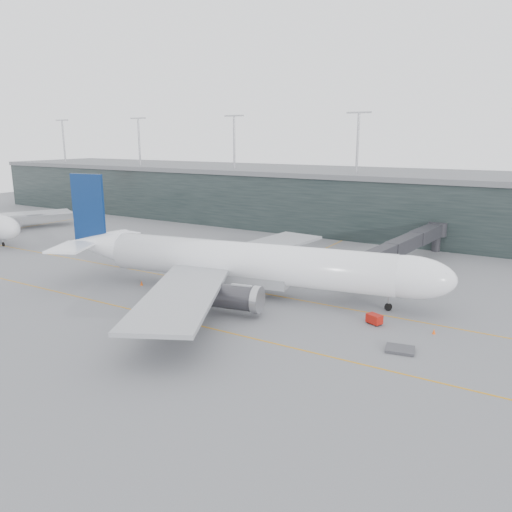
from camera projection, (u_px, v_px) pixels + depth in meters
The scene contains 17 objects.
ground at pixel (227, 278), 85.47m from camera, with size 320.00×320.00×0.00m, color slate.
taxiline_a at pixel (213, 284), 82.14m from camera, with size 160.00×0.25×0.02m, color #C68412.
taxiline_b at pixel (145, 313), 68.81m from camera, with size 160.00×0.25×0.02m, color #C68412.
taxiline_lead_main at pixel (304, 258), 99.62m from camera, with size 0.25×60.00×0.02m, color #C68412.
taxiline_lead_adj at pixel (46, 224), 139.80m from camera, with size 0.25×60.00×0.02m, color #C68412.
terminal at pixel (350, 199), 132.01m from camera, with size 240.00×36.00×29.00m.
main_aircraft at pixel (244, 263), 76.06m from camera, with size 62.78×58.28×17.66m.
jet_bridge at pixel (405, 243), 91.80m from camera, with size 7.14×43.24×6.20m.
gse_cart at pixel (374, 319), 64.43m from camera, with size 2.28×1.91×1.33m.
baggage_dolly at pixel (400, 349), 56.50m from camera, with size 3.17×2.54×0.32m, color #37383C.
uld_a at pixel (240, 258), 95.56m from camera, with size 2.10×1.68×1.89m.
uld_b at pixel (258, 258), 95.93m from camera, with size 1.84×1.48×1.65m.
uld_c at pixel (259, 260), 94.27m from camera, with size 2.18×1.92×1.69m.
cone_nose at pixel (434, 331), 61.32m from camera, with size 0.42×0.42×0.67m, color #F9540D.
cone_wing_stbd at pixel (194, 318), 65.69m from camera, with size 0.45×0.45×0.71m, color #D74A0B.
cone_wing_port at pixel (291, 269), 90.66m from camera, with size 0.38×0.38×0.61m, color #F4430D.
cone_tail at pixel (142, 283), 81.47m from camera, with size 0.49×0.49×0.77m, color #F3580D.
Camera 1 is at (46.76, -67.84, 23.62)m, focal length 35.00 mm.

